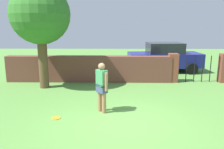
# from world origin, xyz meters

# --- Properties ---
(ground_plane) EXTENTS (40.00, 40.00, 0.00)m
(ground_plane) POSITION_xyz_m (0.00, 0.00, 0.00)
(ground_plane) COLOR #568C3D
(brick_wall) EXTENTS (8.04, 0.50, 1.27)m
(brick_wall) POSITION_xyz_m (-1.50, 4.98, 0.64)
(brick_wall) COLOR brown
(brick_wall) RESTS_ON ground
(tree) EXTENTS (2.55, 2.55, 4.48)m
(tree) POSITION_xyz_m (-3.37, 3.84, 3.16)
(tree) COLOR brown
(tree) RESTS_ON ground
(person) EXTENTS (0.40, 0.43, 1.62)m
(person) POSITION_xyz_m (-0.62, 0.93, 0.90)
(person) COLOR #9E704C
(person) RESTS_ON ground
(fence_gate) EXTENTS (2.92, 0.44, 1.40)m
(fence_gate) POSITION_xyz_m (3.86, 4.98, 0.70)
(fence_gate) COLOR brown
(fence_gate) RESTS_ON ground
(car) EXTENTS (4.32, 2.17, 1.72)m
(car) POSITION_xyz_m (2.70, 7.47, 0.86)
(car) COLOR navy
(car) RESTS_ON ground
(frisbee_orange) EXTENTS (0.27, 0.27, 0.02)m
(frisbee_orange) POSITION_xyz_m (-1.98, 0.37, 0.01)
(frisbee_orange) COLOR orange
(frisbee_orange) RESTS_ON ground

